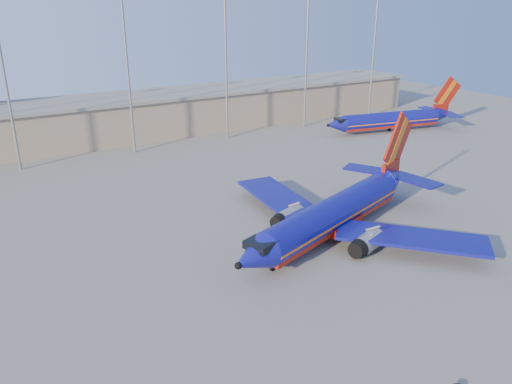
% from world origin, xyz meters
% --- Properties ---
extents(ground, '(220.00, 220.00, 0.00)m').
position_xyz_m(ground, '(0.00, 0.00, 0.00)').
color(ground, slate).
rests_on(ground, ground).
extents(terminal_building, '(122.00, 16.00, 8.50)m').
position_xyz_m(terminal_building, '(10.00, 58.00, 4.32)').
color(terminal_building, gray).
rests_on(terminal_building, ground).
extents(light_mast_row, '(101.60, 1.60, 28.65)m').
position_xyz_m(light_mast_row, '(5.00, 46.00, 17.55)').
color(light_mast_row, gray).
rests_on(light_mast_row, ground).
extents(aircraft_main, '(36.01, 34.08, 12.58)m').
position_xyz_m(aircraft_main, '(4.21, -1.29, 2.69)').
color(aircraft_main, navy).
rests_on(aircraft_main, ground).
extents(aircraft_second, '(32.96, 14.20, 11.29)m').
position_xyz_m(aircraft_second, '(48.87, 32.10, 2.59)').
color(aircraft_second, navy).
rests_on(aircraft_second, ground).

